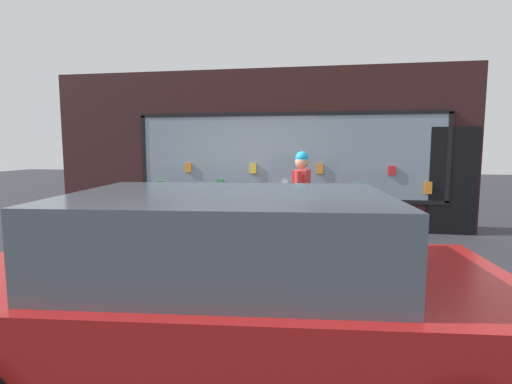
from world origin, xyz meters
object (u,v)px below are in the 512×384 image
(display_table_main, at_px, (239,202))
(small_dog, at_px, (265,239))
(person_browsing, at_px, (301,194))
(sandwich_board_sign, at_px, (134,215))
(parked_car, at_px, (229,284))

(display_table_main, relative_size, small_dog, 4.65)
(person_browsing, bearing_deg, sandwich_board_sign, 89.07)
(display_table_main, distance_m, sandwich_board_sign, 2.03)
(sandwich_board_sign, bearing_deg, parked_car, -58.50)
(person_browsing, distance_m, parked_car, 3.68)
(small_dog, height_order, sandwich_board_sign, sandwich_board_sign)
(small_dog, relative_size, parked_car, 0.15)
(display_table_main, height_order, parked_car, parked_car)
(person_browsing, height_order, sandwich_board_sign, person_browsing)
(person_browsing, relative_size, small_dog, 2.66)
(display_table_main, bearing_deg, small_dog, -53.58)
(display_table_main, xyz_separation_m, person_browsing, (1.14, -0.52, 0.22))
(sandwich_board_sign, bearing_deg, person_browsing, -11.53)
(small_dog, distance_m, sandwich_board_sign, 2.70)
(display_table_main, height_order, person_browsing, person_browsing)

